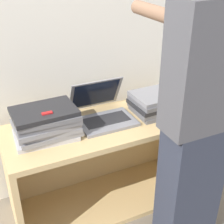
{
  "coord_description": "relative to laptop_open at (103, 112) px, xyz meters",
  "views": [
    {
      "loc": [
        -0.72,
        -1.34,
        1.68
      ],
      "look_at": [
        0.0,
        0.18,
        0.78
      ],
      "focal_mm": 50.0,
      "sensor_mm": 36.0,
      "label": 1
    }
  ],
  "objects": [
    {
      "name": "cart",
      "position": [
        0.0,
        0.0,
        -0.38
      ],
      "size": [
        1.33,
        0.53,
        0.66
      ],
      "color": "tan",
      "rests_on": "ground_plane"
    },
    {
      "name": "person",
      "position": [
        0.3,
        -0.57,
        0.16
      ],
      "size": [
        0.4,
        0.53,
        1.72
      ],
      "color": "#2D3342",
      "rests_on": "ground_plane"
    },
    {
      "name": "ground_plane",
      "position": [
        0.0,
        -0.32,
        -0.71
      ],
      "size": [
        12.0,
        12.0,
        0.0
      ],
      "primitive_type": "plane",
      "color": "#756B5B"
    },
    {
      "name": "laptop_stack_left",
      "position": [
        -0.39,
        -0.06,
        0.05
      ],
      "size": [
        0.39,
        0.28,
        0.19
      ],
      "color": "#B7B7BC",
      "rests_on": "cart"
    },
    {
      "name": "inventory_tag",
      "position": [
        -0.39,
        -0.13,
        0.14
      ],
      "size": [
        0.06,
        0.02,
        0.01
      ],
      "color": "red",
      "rests_on": "laptop_stack_left"
    },
    {
      "name": "laptop_open",
      "position": [
        0.0,
        0.0,
        0.0
      ],
      "size": [
        0.36,
        0.38,
        0.25
      ],
      "color": "gray",
      "rests_on": "cart"
    },
    {
      "name": "laptop_stack_right",
      "position": [
        0.4,
        -0.06,
        0.02
      ],
      "size": [
        0.38,
        0.28,
        0.14
      ],
      "color": "slate",
      "rests_on": "cart"
    },
    {
      "name": "wall_back",
      "position": [
        0.0,
        0.31,
        0.49
      ],
      "size": [
        8.0,
        0.05,
        2.4
      ],
      "color": "silver",
      "rests_on": "ground_plane"
    }
  ]
}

